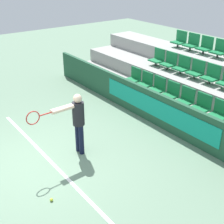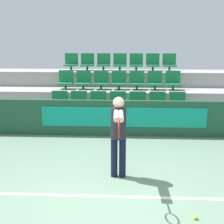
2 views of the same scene
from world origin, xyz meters
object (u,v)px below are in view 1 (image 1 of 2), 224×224
object	(u,v)px
stadium_chair_10	(196,70)
tennis_player	(76,119)
stadium_chair_1	(145,82)
stadium_chair_8	(169,62)
tennis_ball	(51,200)
stadium_chair_16	(205,46)
stadium_chair_7	(158,58)
stadium_chair_11	(211,75)
stadium_chair_17	(220,50)
stadium_chair_4	(186,99)
stadium_chair_0	(134,77)
stadium_chair_6	(219,113)
stadium_chair_9	(182,66)
stadium_chair_2	(158,87)
stadium_chair_5	(202,105)
stadium_chair_15	(192,43)
stadium_chair_3	(171,92)
stadium_chair_14	(180,40)

from	to	relation	value
stadium_chair_10	tennis_player	distance (m)	4.51
stadium_chair_1	stadium_chair_10	xyz separation A→B (m)	(1.16, 1.08, 0.50)
stadium_chair_8	tennis_ball	xyz separation A→B (m)	(2.48, -5.84, -1.23)
stadium_chair_16	stadium_chair_7	bearing A→B (deg)	-137.03
stadium_chair_11	stadium_chair_17	bearing A→B (deg)	118.22
stadium_chair_10	tennis_player	bearing A→B (deg)	-88.44
stadium_chair_8	stadium_chair_4	bearing A→B (deg)	-31.85
stadium_chair_0	stadium_chair_1	xyz separation A→B (m)	(0.58, 0.00, 0.00)
stadium_chair_6	stadium_chair_9	size ratio (longest dim) A/B	1.00
tennis_ball	stadium_chair_4	bearing A→B (deg)	98.82
stadium_chair_6	tennis_ball	xyz separation A→B (m)	(-0.42, -4.76, -0.74)
stadium_chair_2	stadium_chair_11	bearing A→B (deg)	42.97
stadium_chair_10	stadium_chair_4	bearing A→B (deg)	-61.78
stadium_chair_1	stadium_chair_4	distance (m)	1.74
stadium_chair_2	stadium_chair_5	size ratio (longest dim) A/B	1.00
stadium_chair_4	stadium_chair_5	bearing A→B (deg)	0.00
stadium_chair_17	tennis_player	size ratio (longest dim) A/B	0.38
stadium_chair_11	stadium_chair_0	bearing A→B (deg)	-155.02
stadium_chair_6	tennis_ball	bearing A→B (deg)	-95.06
stadium_chair_1	stadium_chair_15	size ratio (longest dim) A/B	1.00
stadium_chair_6	stadium_chair_11	xyz separation A→B (m)	(-1.16, 1.08, 0.50)
stadium_chair_3	stadium_chair_6	bearing A→B (deg)	0.00
stadium_chair_8	stadium_chair_3	bearing A→B (deg)	-42.97
stadium_chair_9	stadium_chair_11	size ratio (longest dim) A/B	1.00
stadium_chair_9	stadium_chair_11	xyz separation A→B (m)	(1.16, 0.00, 0.00)
stadium_chair_7	stadium_chair_11	bearing A→B (deg)	0.00
stadium_chair_14	tennis_ball	xyz separation A→B (m)	(3.06, -6.93, -1.73)
stadium_chair_9	tennis_ball	xyz separation A→B (m)	(1.90, -5.84, -1.23)
stadium_chair_4	stadium_chair_3	bearing A→B (deg)	180.00
stadium_chair_2	stadium_chair_8	distance (m)	1.32
stadium_chair_4	stadium_chair_7	distance (m)	2.61
stadium_chair_2	stadium_chair_10	size ratio (longest dim) A/B	1.00
stadium_chair_10	stadium_chair_9	bearing A→B (deg)	180.00
stadium_chair_11	stadium_chair_14	bearing A→B (deg)	155.02
stadium_chair_1	stadium_chair_17	distance (m)	2.65
stadium_chair_7	stadium_chair_17	bearing A→B (deg)	31.85
stadium_chair_8	stadium_chair_11	world-z (taller)	same
stadium_chair_2	stadium_chair_7	distance (m)	1.66
stadium_chair_10	stadium_chair_11	distance (m)	0.58
stadium_chair_8	stadium_chair_15	size ratio (longest dim) A/B	1.00
stadium_chair_7	stadium_chair_14	bearing A→B (deg)	90.00
stadium_chair_1	stadium_chair_14	size ratio (longest dim) A/B	1.00
stadium_chair_15	stadium_chair_9	bearing A→B (deg)	-61.78
stadium_chair_1	tennis_player	xyz separation A→B (m)	(1.28, -3.42, 0.19)
stadium_chair_7	stadium_chair_9	bearing A→B (deg)	0.00
stadium_chair_7	tennis_ball	distance (m)	6.71
stadium_chair_10	stadium_chair_17	world-z (taller)	stadium_chair_17
stadium_chair_3	stadium_chair_11	xyz separation A→B (m)	(0.58, 1.08, 0.50)
stadium_chair_1	stadium_chair_9	xyz separation A→B (m)	(0.58, 1.08, 0.50)
stadium_chair_5	stadium_chair_6	size ratio (longest dim) A/B	1.00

